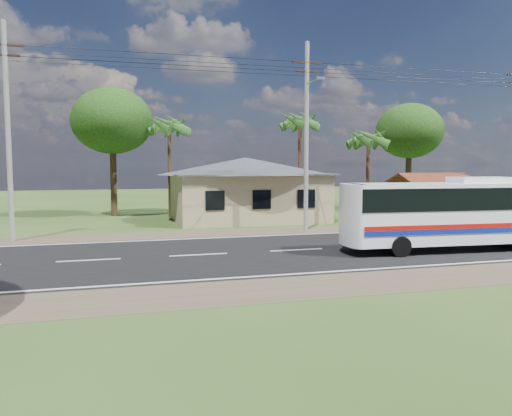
{
  "coord_description": "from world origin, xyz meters",
  "views": [
    {
      "loc": [
        -7.89,
        -21.12,
        3.91
      ],
      "look_at": [
        -1.64,
        1.0,
        1.9
      ],
      "focal_mm": 35.0,
      "sensor_mm": 36.0,
      "label": 1
    }
  ],
  "objects": [
    {
      "name": "ground",
      "position": [
        0.0,
        0.0,
        0.0
      ],
      "size": [
        120.0,
        120.0,
        0.0
      ],
      "primitive_type": "plane",
      "color": "#2B4518",
      "rests_on": "ground"
    },
    {
      "name": "palm_far",
      "position": [
        -4.0,
        16.0,
        6.68
      ],
      "size": [
        2.8,
        2.8,
        7.7
      ],
      "color": "#47301E",
      "rests_on": "ground"
    },
    {
      "name": "road",
      "position": [
        0.0,
        0.0,
        0.01
      ],
      "size": [
        120.0,
        16.0,
        0.03
      ],
      "color": "black",
      "rests_on": "ground"
    },
    {
      "name": "palm_mid",
      "position": [
        6.0,
        15.5,
        7.16
      ],
      "size": [
        2.8,
        2.8,
        8.2
      ],
      "color": "#47301E",
      "rests_on": "ground"
    },
    {
      "name": "palm_near",
      "position": [
        9.5,
        11.0,
        5.71
      ],
      "size": [
        2.8,
        2.8,
        6.7
      ],
      "color": "#47301E",
      "rests_on": "ground"
    },
    {
      "name": "waiting_shed",
      "position": [
        13.0,
        8.5,
        2.73
      ],
      "size": [
        5.2,
        4.48,
        3.35
      ],
      "color": "#361F13",
      "rests_on": "ground"
    },
    {
      "name": "tree_behind_shed",
      "position": [
        16.0,
        16.0,
        6.68
      ],
      "size": [
        5.6,
        5.6,
        9.02
      ],
      "color": "#47301E",
      "rests_on": "ground"
    },
    {
      "name": "coach_bus",
      "position": [
        7.29,
        -1.96,
        1.91
      ],
      "size": [
        10.89,
        3.02,
        3.34
      ],
      "rotation": [
        0.0,
        0.0,
        -0.07
      ],
      "color": "white",
      "rests_on": "ground"
    },
    {
      "name": "tree_behind_house",
      "position": [
        -8.0,
        18.0,
        7.12
      ],
      "size": [
        6.0,
        6.0,
        9.61
      ],
      "color": "#47301E",
      "rests_on": "ground"
    },
    {
      "name": "utility_poles",
      "position": [
        2.67,
        6.49,
        5.77
      ],
      "size": [
        32.8,
        2.22,
        11.0
      ],
      "color": "#9E9E99",
      "rests_on": "ground"
    },
    {
      "name": "motorcycle",
      "position": [
        7.7,
        4.79,
        0.5
      ],
      "size": [
        1.89,
        0.68,
        0.99
      ],
      "primitive_type": "imported",
      "rotation": [
        0.0,
        0.0,
        1.56
      ],
      "color": "black",
      "rests_on": "ground"
    },
    {
      "name": "concrete_barrier",
      "position": [
        12.0,
        5.6,
        0.45
      ],
      "size": [
        7.0,
        0.3,
        0.9
      ],
      "primitive_type": "cube",
      "color": "#9E9E99",
      "rests_on": "ground"
    },
    {
      "name": "house",
      "position": [
        1.0,
        13.0,
        2.64
      ],
      "size": [
        12.4,
        10.0,
        5.0
      ],
      "color": "tan",
      "rests_on": "ground"
    }
  ]
}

